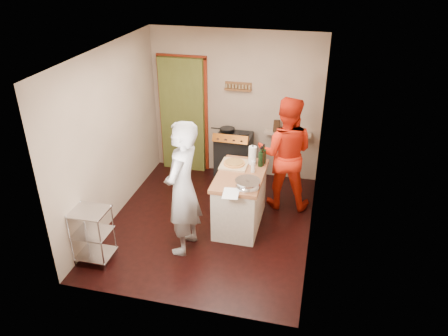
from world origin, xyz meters
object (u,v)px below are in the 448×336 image
at_px(person_stripe, 183,189).
at_px(island, 240,198).
at_px(wire_shelving, 92,233).
at_px(person_red, 285,153).
at_px(stove, 234,157).

bearing_deg(person_stripe, island, 145.64).
relative_size(wire_shelving, person_stripe, 0.42).
relative_size(wire_shelving, person_red, 0.44).
bearing_deg(island, person_red, 52.26).
xyz_separation_m(stove, wire_shelving, (-1.33, -2.62, -0.01)).
bearing_deg(person_red, person_stripe, 49.92).
height_order(wire_shelving, island, island).
height_order(stove, person_stripe, person_stripe).
bearing_deg(person_red, island, 50.86).
xyz_separation_m(island, person_stripe, (-0.63, -0.76, 0.49)).
height_order(stove, island, island).
bearing_deg(stove, island, -73.35).
height_order(wire_shelving, person_red, person_red).
height_order(island, person_red, person_red).
bearing_deg(stove, wire_shelving, -116.85).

